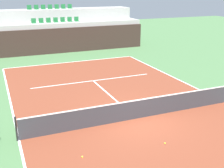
{
  "coord_description": "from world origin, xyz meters",
  "views": [
    {
      "loc": [
        -5.97,
        -11.27,
        6.02
      ],
      "look_at": [
        -0.46,
        2.0,
        1.2
      ],
      "focal_mm": 46.59,
      "sensor_mm": 36.0,
      "label": 1
    }
  ],
  "objects": [
    {
      "name": "sideline_left",
      "position": [
        -5.45,
        0.0,
        0.01
      ],
      "size": [
        0.1,
        24.0,
        0.0
      ],
      "primitive_type": "cube",
      "color": "white",
      "rests_on": "court_surface"
    },
    {
      "name": "service_line_far",
      "position": [
        0.0,
        6.4,
        0.01
      ],
      "size": [
        8.26,
        0.1,
        0.0
      ],
      "primitive_type": "cube",
      "color": "white",
      "rests_on": "court_surface"
    },
    {
      "name": "seating_row_lower",
      "position": [
        -0.0,
        17.32,
        2.88
      ],
      "size": [
        4.63,
        0.44,
        0.44
      ],
      "color": "#1E6633",
      "rests_on": "stands_tier_lower"
    },
    {
      "name": "court_surface",
      "position": [
        0.0,
        0.0,
        0.01
      ],
      "size": [
        11.0,
        24.0,
        0.01
      ],
      "primitive_type": "cube",
      "color": "brown",
      "rests_on": "ground_plane"
    },
    {
      "name": "ground_plane",
      "position": [
        0.0,
        0.0,
        0.0
      ],
      "size": [
        80.0,
        80.0,
        0.0
      ],
      "primitive_type": "plane",
      "color": "#477042"
    },
    {
      "name": "seating_row_upper",
      "position": [
        -0.0,
        19.72,
        3.97
      ],
      "size": [
        4.63,
        0.44,
        0.44
      ],
      "color": "#1E6633",
      "rests_on": "stands_tier_upper"
    },
    {
      "name": "back_wall",
      "position": [
        0.0,
        15.88,
        1.17
      ],
      "size": [
        17.02,
        0.3,
        2.34
      ],
      "primitive_type": "cube",
      "color": "#33231E",
      "rests_on": "ground_plane"
    },
    {
      "name": "centre_service_line",
      "position": [
        0.0,
        3.2,
        0.01
      ],
      "size": [
        0.1,
        6.4,
        0.0
      ],
      "primitive_type": "cube",
      "color": "white",
      "rests_on": "court_surface"
    },
    {
      "name": "tennis_ball_0",
      "position": [
        -0.04,
        -2.56,
        0.04
      ],
      "size": [
        0.07,
        0.07,
        0.07
      ],
      "primitive_type": "sphere",
      "color": "#CCE033",
      "rests_on": "court_surface"
    },
    {
      "name": "tennis_net",
      "position": [
        0.0,
        0.0,
        0.51
      ],
      "size": [
        11.08,
        0.08,
        1.07
      ],
      "color": "black",
      "rests_on": "court_surface"
    },
    {
      "name": "stands_tier_lower",
      "position": [
        0.0,
        17.23,
        1.38
      ],
      "size": [
        17.02,
        2.4,
        2.76
      ],
      "primitive_type": "cube",
      "color": "#9E9E99",
      "rests_on": "ground_plane"
    },
    {
      "name": "tennis_ball_2",
      "position": [
        -3.41,
        -2.23,
        0.04
      ],
      "size": [
        0.07,
        0.07,
        0.07
      ],
      "primitive_type": "sphere",
      "color": "#CCE033",
      "rests_on": "court_surface"
    },
    {
      "name": "baseline_far",
      "position": [
        0.0,
        11.95,
        0.01
      ],
      "size": [
        11.0,
        0.1,
        0.0
      ],
      "primitive_type": "cube",
      "color": "white",
      "rests_on": "court_surface"
    },
    {
      "name": "stands_tier_upper",
      "position": [
        0.0,
        19.63,
        1.92
      ],
      "size": [
        17.02,
        2.4,
        3.85
      ],
      "primitive_type": "cube",
      "color": "#9E9E99",
      "rests_on": "ground_plane"
    }
  ]
}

